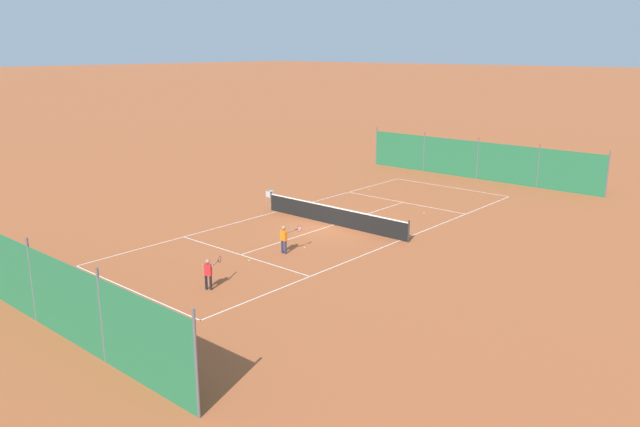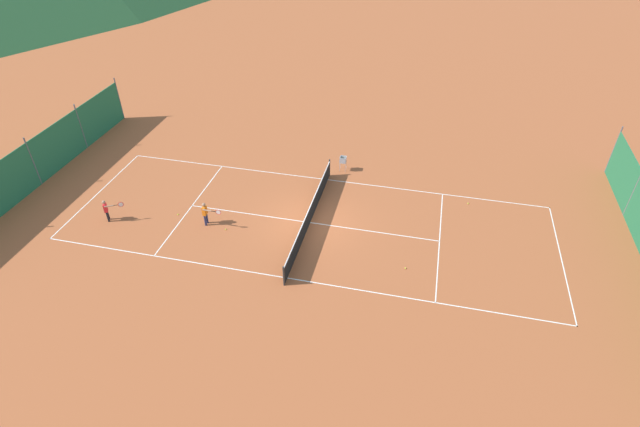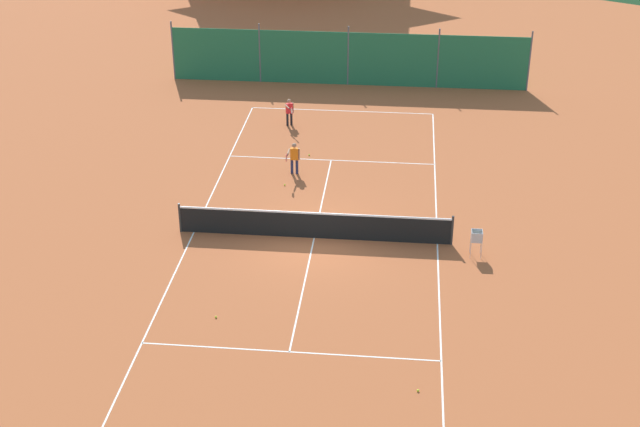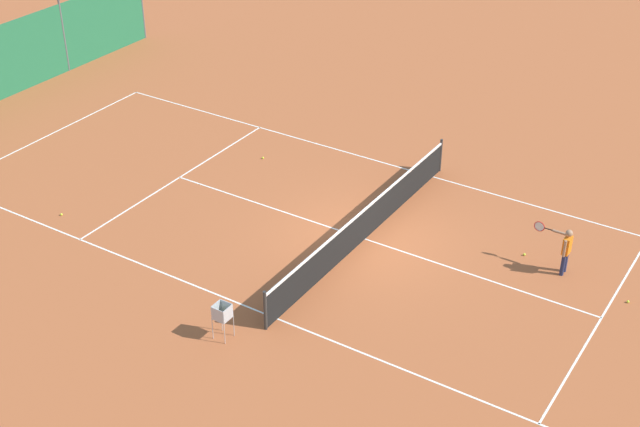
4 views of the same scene
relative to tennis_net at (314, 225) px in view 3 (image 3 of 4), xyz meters
The scene contains 11 objects.
ground_plane 0.50m from the tennis_net, ahead, with size 600.00×600.00×0.00m, color #A8542D.
court_line_markings 0.50m from the tennis_net, ahead, with size 8.25×23.85×0.01m.
tennis_net is the anchor object (origin of this frame).
windscreen_fence_far 15.52m from the tennis_net, 90.00° to the left, with size 17.28×0.08×2.90m.
player_far_baseline 10.12m from the tennis_net, 102.11° to the left, with size 0.47×1.03×1.20m.
player_near_service 5.13m from the tennis_net, 104.72° to the left, with size 0.44×1.05×1.27m.
tennis_ball_service_box 6.83m from the tennis_net, 97.79° to the left, with size 0.07×0.07×0.07m, color #CCE033.
tennis_ball_alley_left 8.50m from the tennis_net, 65.82° to the right, with size 0.07×0.07×0.07m, color #CCE033.
tennis_ball_by_net_left 5.52m from the tennis_net, 114.91° to the right, with size 0.07×0.07×0.07m, color #CCE033.
tennis_ball_mid_court 4.21m from the tennis_net, 111.39° to the left, with size 0.07×0.07×0.07m, color #CCE033.
ball_hopper 5.34m from the tennis_net, ahead, with size 0.36×0.36×0.89m.
Camera 3 is at (2.79, -25.90, 14.50)m, focal length 50.00 mm.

